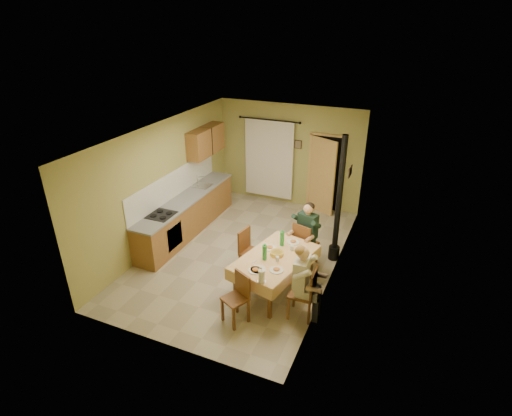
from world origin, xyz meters
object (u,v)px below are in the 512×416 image
at_px(chair_left, 251,260).
at_px(man_right, 303,275).
at_px(man_far, 307,227).
at_px(chair_far, 305,252).
at_px(stove_flue, 337,217).
at_px(chair_near, 236,307).
at_px(chair_right, 302,302).
at_px(dining_table, 275,273).

height_order(chair_left, man_right, man_right).
bearing_deg(man_right, man_far, 11.85).
bearing_deg(chair_far, stove_flue, 55.32).
bearing_deg(chair_far, man_right, -58.79).
relative_size(chair_far, chair_near, 1.06).
distance_m(chair_far, stove_flue, 1.01).
distance_m(chair_near, stove_flue, 2.96).
bearing_deg(stove_flue, man_far, -141.91).
bearing_deg(chair_left, chair_far, 139.09).
xyz_separation_m(chair_right, stove_flue, (0.10, 2.06, 0.73)).
xyz_separation_m(chair_right, man_right, (-0.01, -0.00, 0.59)).
relative_size(chair_far, chair_left, 1.02).
distance_m(dining_table, chair_near, 1.15).
relative_size(chair_left, stove_flue, 0.35).
bearing_deg(stove_flue, chair_right, -92.74).
relative_size(chair_far, man_far, 0.72).
bearing_deg(chair_right, chair_near, 117.23).
relative_size(chair_near, man_right, 0.67).
bearing_deg(chair_near, chair_far, -78.43).
height_order(man_far, man_right, same).
bearing_deg(stove_flue, chair_far, -141.20).
distance_m(dining_table, chair_right, 0.89).
xyz_separation_m(dining_table, man_far, (0.28, 1.12, 0.50)).
xyz_separation_m(man_far, man_right, (0.42, -1.64, 0.00)).
distance_m(chair_far, chair_near, 2.28).
xyz_separation_m(chair_near, stove_flue, (1.12, 2.64, 0.74)).
xyz_separation_m(chair_left, man_right, (1.35, -0.87, 0.59)).
xyz_separation_m(dining_table, chair_near, (-0.31, -1.10, -0.09)).
xyz_separation_m(man_far, stove_flue, (0.54, 0.42, 0.15)).
height_order(chair_far, man_far, man_far).
bearing_deg(chair_right, dining_table, 51.47).
distance_m(chair_right, chair_left, 1.61).
relative_size(chair_near, man_far, 0.67).
distance_m(chair_left, stove_flue, 2.02).
distance_m(chair_near, man_right, 1.30).
height_order(chair_left, man_far, man_far).
bearing_deg(man_right, chair_right, -90.00).
xyz_separation_m(chair_left, man_far, (0.92, 0.78, 0.59)).
xyz_separation_m(chair_near, man_right, (1.00, 0.58, 0.59)).
bearing_deg(man_far, man_right, -59.05).
distance_m(chair_right, man_far, 1.80).
bearing_deg(dining_table, stove_flue, 75.38).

